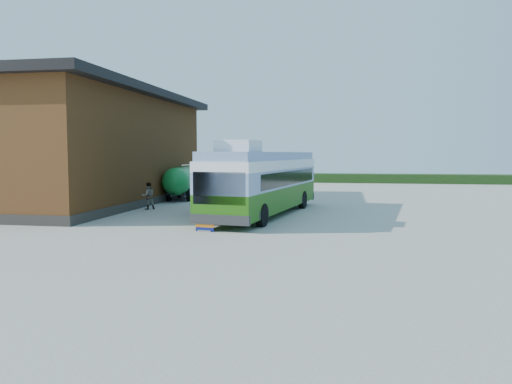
% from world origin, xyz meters
% --- Properties ---
extents(ground, '(100.00, 100.00, 0.00)m').
position_xyz_m(ground, '(0.00, 0.00, 0.00)').
color(ground, '#BCB7AD').
rests_on(ground, ground).
extents(barn, '(9.60, 21.20, 7.50)m').
position_xyz_m(barn, '(-10.50, 10.00, 3.59)').
color(barn, brown).
rests_on(barn, ground).
extents(hedge, '(40.00, 3.00, 1.00)m').
position_xyz_m(hedge, '(8.00, 38.00, 0.50)').
color(hedge, '#264419').
rests_on(hedge, ground).
extents(bus, '(4.59, 13.15, 3.96)m').
position_xyz_m(bus, '(1.58, 5.90, 1.89)').
color(bus, '#317513').
rests_on(bus, ground).
extents(awning, '(3.35, 4.74, 0.53)m').
position_xyz_m(awning, '(-0.80, 6.32, 2.89)').
color(awning, white).
rests_on(awning, ground).
extents(banner, '(0.86, 0.27, 1.99)m').
position_xyz_m(banner, '(-0.02, -0.25, 0.81)').
color(banner, navy).
rests_on(banner, ground).
extents(picnic_table, '(1.53, 1.42, 0.75)m').
position_xyz_m(picnic_table, '(0.32, 3.62, 0.56)').
color(picnic_table, tan).
rests_on(picnic_table, ground).
extents(person_a, '(0.77, 0.83, 1.91)m').
position_xyz_m(person_a, '(-0.05, 0.63, 0.96)').
color(person_a, '#999999').
rests_on(person_a, ground).
extents(person_b, '(0.99, 0.95, 1.62)m').
position_xyz_m(person_b, '(-5.70, 7.34, 0.81)').
color(person_b, '#999999').
rests_on(person_b, ground).
extents(slurry_tanker, '(2.17, 6.45, 2.38)m').
position_xyz_m(slurry_tanker, '(-5.70, 14.00, 1.37)').
color(slurry_tanker, '#178336').
rests_on(slurry_tanker, ground).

